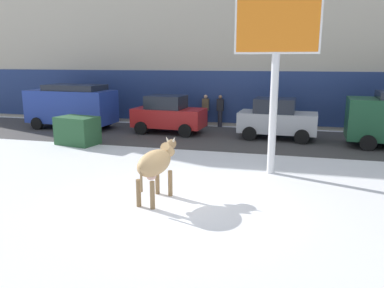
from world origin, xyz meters
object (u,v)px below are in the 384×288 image
at_px(car_red_hatchback, 168,114).
at_px(dumpster, 78,131).
at_px(cow_tan, 156,163).
at_px(billboard, 277,34).
at_px(pedestrian_by_cars, 220,111).
at_px(car_blue_van, 72,105).
at_px(pedestrian_near_billboard, 206,110).
at_px(car_silver_hatchback, 277,119).

xyz_separation_m(car_red_hatchback, dumpster, (-3.00, -3.48, -0.33)).
distance_m(cow_tan, billboard, 5.36).
bearing_deg(cow_tan, pedestrian_by_cars, 91.62).
bearing_deg(billboard, car_red_hatchback, 132.66).
relative_size(car_red_hatchback, dumpster, 2.12).
xyz_separation_m(car_blue_van, car_red_hatchback, (5.37, 0.02, -0.32)).
relative_size(pedestrian_near_billboard, pedestrian_by_cars, 1.00).
relative_size(billboard, pedestrian_by_cars, 3.21).
height_order(billboard, pedestrian_near_billboard, billboard).
distance_m(billboard, pedestrian_by_cars, 9.26).
bearing_deg(car_silver_hatchback, car_red_hatchback, 178.63).
xyz_separation_m(pedestrian_near_billboard, pedestrian_by_cars, (0.81, 0.00, 0.00)).
height_order(cow_tan, pedestrian_by_cars, pedestrian_by_cars).
bearing_deg(pedestrian_by_cars, car_red_hatchback, -133.84).
bearing_deg(pedestrian_near_billboard, dumpster, -127.25).
distance_m(cow_tan, car_blue_van, 11.88).
height_order(cow_tan, billboard, billboard).
height_order(car_red_hatchback, dumpster, car_red_hatchback).
xyz_separation_m(cow_tan, dumpster, (-5.52, 5.42, -0.39)).
distance_m(car_blue_van, pedestrian_near_billboard, 7.15).
height_order(cow_tan, car_silver_hatchback, car_silver_hatchback).
relative_size(billboard, car_silver_hatchback, 1.54).
bearing_deg(pedestrian_by_cars, dumpster, -132.01).
distance_m(car_blue_van, pedestrian_by_cars, 7.92).
bearing_deg(pedestrian_near_billboard, car_blue_van, -161.11).
bearing_deg(dumpster, car_silver_hatchback, 22.06).
bearing_deg(pedestrian_by_cars, car_silver_hatchback, -38.22).
bearing_deg(car_red_hatchback, car_silver_hatchback, -1.37).
bearing_deg(car_silver_hatchback, cow_tan, -107.45).
relative_size(cow_tan, dumpster, 1.14).
bearing_deg(car_silver_hatchback, dumpster, -157.94).
distance_m(car_blue_van, car_red_hatchback, 5.38).
bearing_deg(billboard, car_blue_van, 151.77).
xyz_separation_m(cow_tan, pedestrian_by_cars, (-0.32, 11.20, -0.11)).
distance_m(cow_tan, pedestrian_by_cars, 11.20).
relative_size(car_blue_van, car_silver_hatchback, 1.31).
height_order(cow_tan, car_red_hatchback, car_red_hatchback).
bearing_deg(cow_tan, car_silver_hatchback, 72.55).
relative_size(car_red_hatchback, pedestrian_by_cars, 2.08).
xyz_separation_m(car_silver_hatchback, pedestrian_by_cars, (-3.07, 2.42, -0.05)).
xyz_separation_m(cow_tan, car_blue_van, (-7.89, 8.89, 0.25)).
xyz_separation_m(car_silver_hatchback, pedestrian_near_billboard, (-3.88, 2.42, -0.05)).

